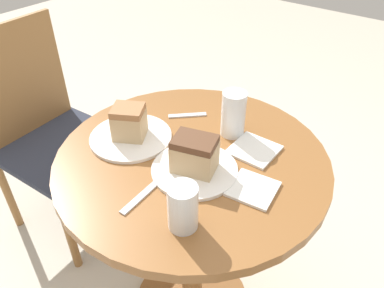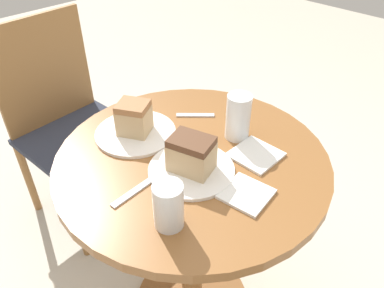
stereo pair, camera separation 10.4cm
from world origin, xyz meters
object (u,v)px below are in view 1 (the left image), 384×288
at_px(plate_far, 131,137).
at_px(cake_slice_far, 129,122).
at_px(chair, 50,131).
at_px(glass_water, 183,209).
at_px(plate_near, 195,169).
at_px(glass_lemonade, 233,116).
at_px(cake_slice_near, 195,154).

distance_m(plate_far, cake_slice_far, 0.05).
xyz_separation_m(chair, glass_water, (-0.25, -0.96, 0.34)).
xyz_separation_m(plate_near, plate_far, (0.00, 0.24, 0.00)).
relative_size(cake_slice_far, glass_lemonade, 0.85).
bearing_deg(cake_slice_far, glass_water, -116.49).
distance_m(plate_near, plate_far, 0.24).
xyz_separation_m(chair, glass_lemonade, (0.13, -0.85, 0.35)).
distance_m(cake_slice_far, glass_water, 0.37).
bearing_deg(chair, plate_far, -100.75).
distance_m(plate_near, cake_slice_far, 0.25).
relative_size(chair, plate_far, 3.82).
bearing_deg(cake_slice_near, cake_slice_far, 89.62).
relative_size(plate_far, cake_slice_far, 2.07).
height_order(glass_lemonade, glass_water, glass_lemonade).
relative_size(plate_far, glass_lemonade, 1.75).
height_order(plate_far, cake_slice_far, cake_slice_far).
bearing_deg(cake_slice_far, plate_far, 0.00).
bearing_deg(cake_slice_near, chair, 84.66).
height_order(plate_near, glass_water, glass_water).
height_order(plate_near, cake_slice_far, cake_slice_far).
relative_size(cake_slice_far, glass_water, 1.02).
height_order(chair, glass_water, chair).
relative_size(chair, glass_water, 8.04).
bearing_deg(glass_lemonade, plate_far, 132.57).
height_order(cake_slice_far, glass_lemonade, glass_lemonade).
distance_m(chair, glass_water, 1.05).
height_order(chair, glass_lemonade, chair).
xyz_separation_m(cake_slice_far, glass_water, (-0.17, -0.34, -0.01)).
relative_size(plate_far, glass_water, 2.11).
bearing_deg(cake_slice_far, plate_near, -90.38).
height_order(chair, cake_slice_far, chair).
xyz_separation_m(chair, cake_slice_far, (-0.08, -0.62, 0.34)).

